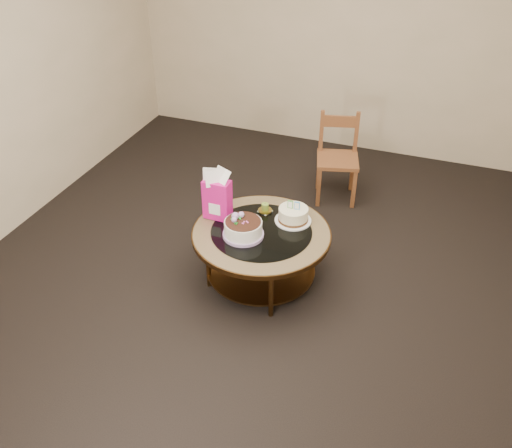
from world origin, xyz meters
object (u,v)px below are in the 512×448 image
at_px(decorated_cake, 243,229).
at_px(cream_cake, 293,215).
at_px(coffee_table, 261,240).
at_px(dining_chair, 338,157).
at_px(gift_bag, 217,194).

relative_size(decorated_cake, cream_cake, 1.09).
xyz_separation_m(coffee_table, dining_chair, (0.23, 1.41, 0.03)).
xyz_separation_m(coffee_table, decorated_cake, (-0.10, -0.10, 0.14)).
distance_m(coffee_table, dining_chair, 1.43).
bearing_deg(decorated_cake, dining_chair, 77.70).
relative_size(gift_bag, dining_chair, 0.50).
distance_m(coffee_table, decorated_cake, 0.20).
distance_m(coffee_table, cream_cake, 0.30).
height_order(decorated_cake, dining_chair, dining_chair).
relative_size(decorated_cake, gift_bag, 0.74).
distance_m(gift_bag, dining_chair, 1.50).
xyz_separation_m(cream_cake, dining_chair, (0.05, 1.21, -0.11)).
bearing_deg(gift_bag, coffee_table, -8.21).
xyz_separation_m(cream_cake, gift_bag, (-0.55, -0.14, 0.14)).
xyz_separation_m(coffee_table, gift_bag, (-0.37, 0.06, 0.28)).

